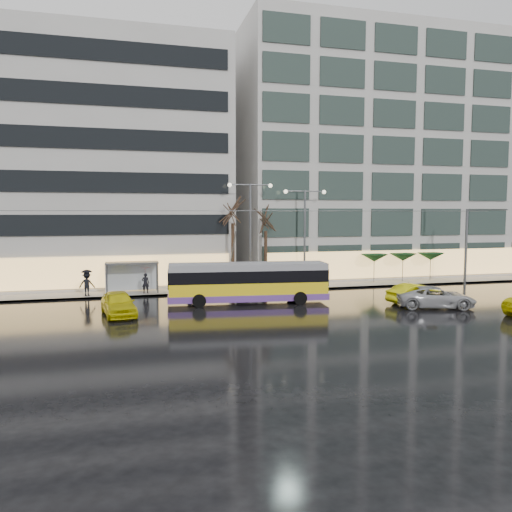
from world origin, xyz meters
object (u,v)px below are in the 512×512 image
object	(u,v)px
bus_shelter	(127,270)
taxi_a	(118,303)
street_lamp_near	(250,220)
trolleybus	(248,284)

from	to	relation	value
bus_shelter	taxi_a	xyz separation A→B (m)	(-0.61, -8.64, -1.16)
bus_shelter	taxi_a	world-z (taller)	bus_shelter
street_lamp_near	trolleybus	bearing A→B (deg)	-105.39
bus_shelter	trolleybus	bearing A→B (deg)	-37.00
taxi_a	street_lamp_near	bearing A→B (deg)	29.59
bus_shelter	street_lamp_near	xyz separation A→B (m)	(10.38, 0.11, 4.03)
trolleybus	street_lamp_near	bearing A→B (deg)	74.61
bus_shelter	taxi_a	size ratio (longest dim) A/B	0.89
bus_shelter	street_lamp_near	world-z (taller)	street_lamp_near
trolleybus	bus_shelter	size ratio (longest dim) A/B	2.80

